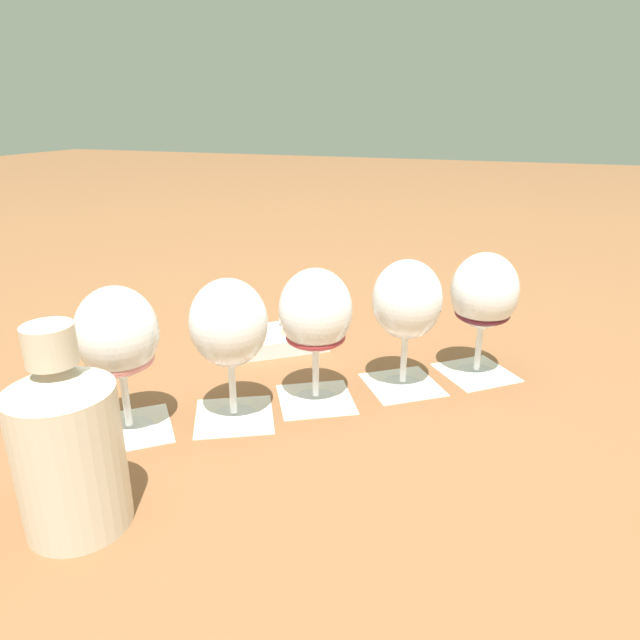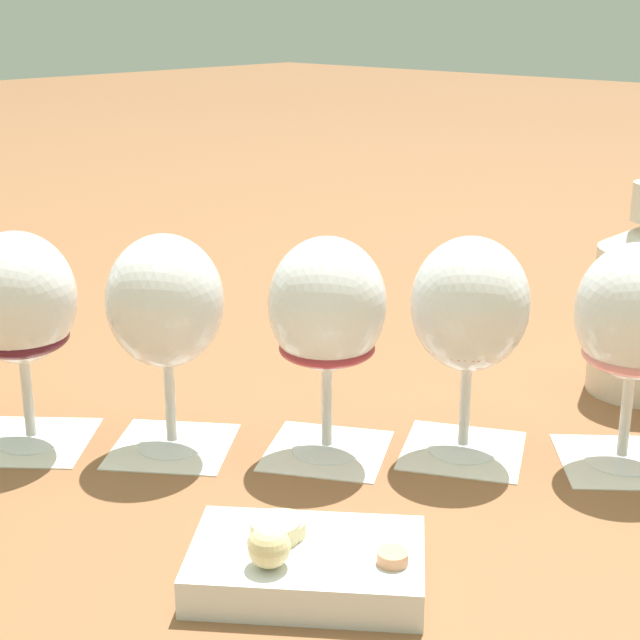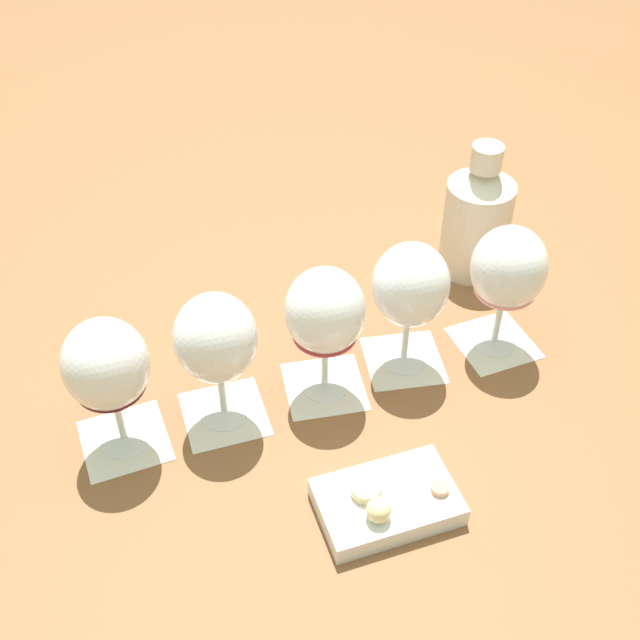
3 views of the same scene
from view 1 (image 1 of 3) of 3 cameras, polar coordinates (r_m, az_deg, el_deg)
The scene contains 13 objects.
ground_plane at distance 0.82m, azimuth 0.21°, elevation -7.87°, with size 8.00×8.00×0.00m, color brown.
tasting_card_0 at distance 0.79m, azimuth -18.48°, elevation -10.26°, with size 0.15×0.15×0.00m.
tasting_card_1 at distance 0.79m, azimuth -8.57°, elevation -9.46°, with size 0.14×0.14×0.00m.
tasting_card_2 at distance 0.82m, azimuth -0.43°, elevation -7.90°, with size 0.14×0.14×0.00m.
tasting_card_3 at distance 0.87m, azimuth 8.23°, elevation -6.39°, with size 0.14×0.14×0.00m.
tasting_card_4 at distance 0.93m, azimuth 15.32°, elevation -5.07°, with size 0.15×0.15×0.00m.
wine_glass_0 at distance 0.73m, azimuth -19.58°, elevation -1.69°, with size 0.10×0.10×0.19m.
wine_glass_1 at distance 0.73m, azimuth -9.09°, elevation -0.85°, with size 0.10×0.10×0.19m.
wine_glass_2 at distance 0.77m, azimuth -0.45°, elevation 0.50°, with size 0.10×0.10×0.19m.
wine_glass_3 at distance 0.82m, azimuth 8.67°, elevation 1.53°, with size 0.10×0.10×0.19m.
wine_glass_4 at distance 0.88m, azimuth 16.08°, elevation 2.37°, with size 0.10×0.10×0.19m.
ceramic_vase at distance 0.60m, azimuth -23.92°, elevation -11.19°, with size 0.10×0.10×0.21m.
snack_dish at distance 0.99m, azimuth -4.11°, elevation -1.75°, with size 0.18×0.19×0.06m.
Camera 1 is at (-0.68, -0.24, 0.39)m, focal length 32.00 mm.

